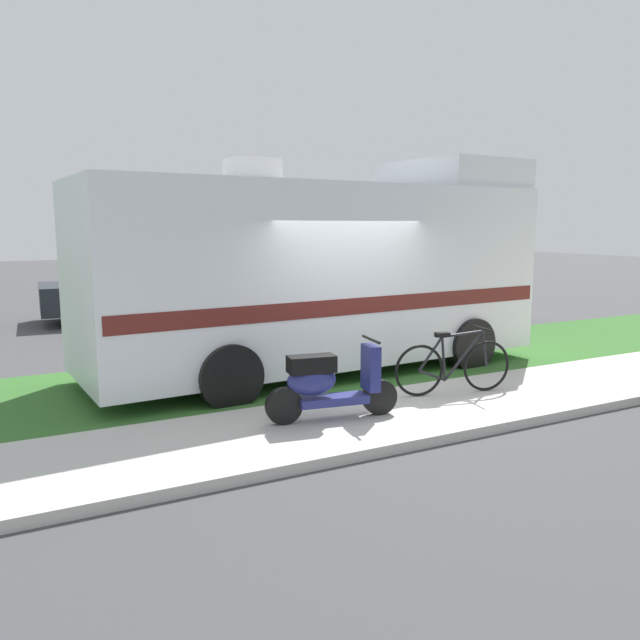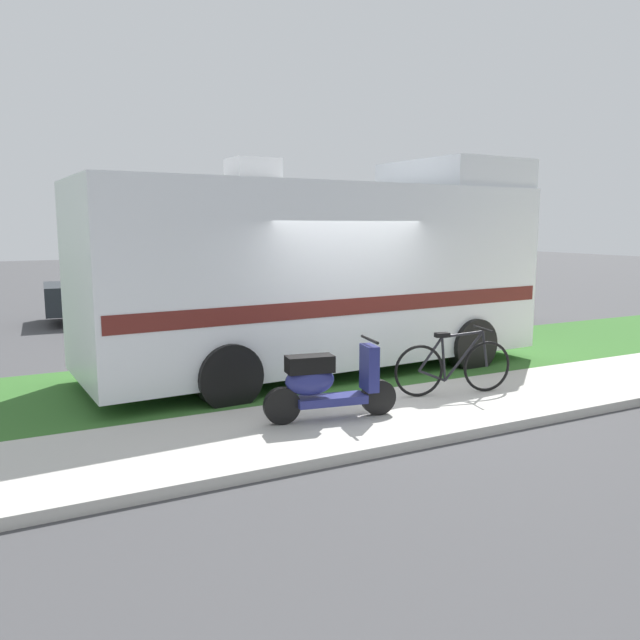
{
  "view_description": "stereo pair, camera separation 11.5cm",
  "coord_description": "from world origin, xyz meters",
  "px_view_note": "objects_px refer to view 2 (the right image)",
  "views": [
    {
      "loc": [
        -4.62,
        -7.53,
        2.44
      ],
      "look_at": [
        -0.48,
        0.3,
        1.1
      ],
      "focal_mm": 35.33,
      "sensor_mm": 36.0,
      "label": 1
    },
    {
      "loc": [
        -4.52,
        -7.58,
        2.44
      ],
      "look_at": [
        -0.48,
        0.3,
        1.1
      ],
      "focal_mm": 35.33,
      "sensor_mm": 36.0,
      "label": 2
    }
  ],
  "objects_px": {
    "bicycle": "(453,366)",
    "pickup_truck_near": "(441,282)",
    "scooter": "(326,383)",
    "pickup_truck_far": "(174,281)",
    "motorhome_rv": "(324,271)"
  },
  "relations": [
    {
      "from": "motorhome_rv",
      "to": "pickup_truck_near",
      "type": "xyz_separation_m",
      "value": [
        5.72,
        4.27,
        -0.76
      ]
    },
    {
      "from": "pickup_truck_far",
      "to": "motorhome_rv",
      "type": "bearing_deg",
      "value": -85.53
    },
    {
      "from": "scooter",
      "to": "pickup_truck_far",
      "type": "distance_m",
      "value": 10.16
    },
    {
      "from": "scooter",
      "to": "pickup_truck_near",
      "type": "xyz_separation_m",
      "value": [
        7.04,
        6.89,
        0.35
      ]
    },
    {
      "from": "pickup_truck_far",
      "to": "scooter",
      "type": "bearing_deg",
      "value": -94.14
    },
    {
      "from": "pickup_truck_near",
      "to": "pickup_truck_far",
      "type": "xyz_separation_m",
      "value": [
        -6.3,
        3.24,
        0.03
      ]
    },
    {
      "from": "motorhome_rv",
      "to": "pickup_truck_far",
      "type": "bearing_deg",
      "value": 94.47
    },
    {
      "from": "scooter",
      "to": "bicycle",
      "type": "relative_size",
      "value": 0.96
    },
    {
      "from": "motorhome_rv",
      "to": "pickup_truck_near",
      "type": "height_order",
      "value": "motorhome_rv"
    },
    {
      "from": "pickup_truck_near",
      "to": "pickup_truck_far",
      "type": "height_order",
      "value": "pickup_truck_far"
    },
    {
      "from": "scooter",
      "to": "pickup_truck_near",
      "type": "relative_size",
      "value": 0.32
    },
    {
      "from": "bicycle",
      "to": "pickup_truck_near",
      "type": "xyz_separation_m",
      "value": [
        4.93,
        6.65,
        0.41
      ]
    },
    {
      "from": "motorhome_rv",
      "to": "bicycle",
      "type": "distance_m",
      "value": 2.77
    },
    {
      "from": "bicycle",
      "to": "pickup_truck_far",
      "type": "xyz_separation_m",
      "value": [
        -1.37,
        9.89,
        0.44
      ]
    },
    {
      "from": "pickup_truck_far",
      "to": "pickup_truck_near",
      "type": "bearing_deg",
      "value": -27.21
    }
  ]
}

